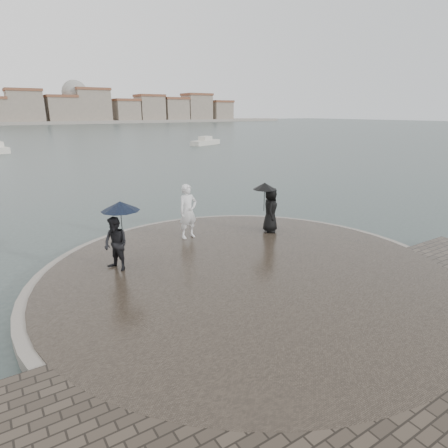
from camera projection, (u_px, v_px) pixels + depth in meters
ground at (339, 336)px, 8.48m from camera, size 400.00×400.00×0.00m
kerb_ring at (247, 275)px, 11.25m from camera, size 12.50×12.50×0.32m
quay_tip at (247, 275)px, 11.24m from camera, size 11.90×11.90×0.36m
statue at (188, 211)px, 13.75m from camera, size 0.78×0.55×2.01m
visitor_left at (117, 232)px, 10.92m from camera, size 1.26×1.15×2.04m
visitor_right at (269, 205)px, 14.42m from camera, size 1.19×1.06×1.95m
boats at (112, 145)px, 51.43m from camera, size 31.14×9.62×1.50m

